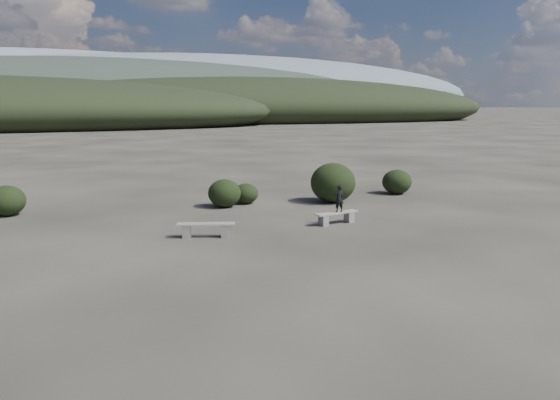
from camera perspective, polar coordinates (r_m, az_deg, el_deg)
name	(u,v)px	position (r m, az deg, el deg)	size (l,w,h in m)	color
ground	(345,265)	(13.72, 6.85, -6.80)	(1200.00, 1200.00, 0.00)	#29251F
bench_left	(206,229)	(16.51, -7.74, -3.00)	(1.76, 0.87, 0.43)	slate
bench_right	(336,217)	(18.29, 5.92, -1.76)	(1.63, 0.61, 0.40)	slate
seated_person	(339,199)	(18.23, 6.19, 0.15)	(0.33, 0.22, 0.91)	black
shrub_b	(224,193)	(21.25, -5.83, 0.71)	(1.27, 1.27, 1.09)	black
shrub_c	(246,194)	(21.95, -3.60, 0.67)	(1.02, 1.02, 0.81)	black
shrub_d	(333,183)	(22.29, 5.55, 1.82)	(1.83, 1.83, 1.60)	black
shrub_e	(397,182)	(24.85, 12.11, 1.88)	(1.30, 1.30, 1.09)	black
shrub_f	(7,201)	(21.79, -26.66, -0.07)	(1.29, 1.29, 1.09)	black
mountain_ridges	(69,93)	(350.77, -21.17, 10.42)	(500.00, 400.00, 56.00)	black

